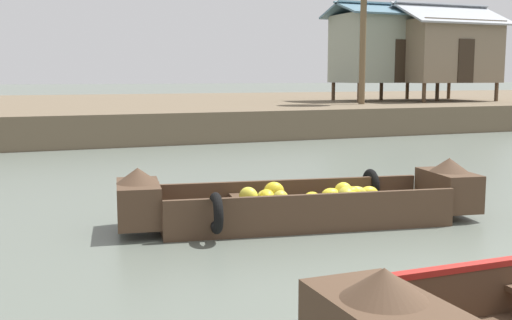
{
  "coord_description": "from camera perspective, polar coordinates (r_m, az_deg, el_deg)",
  "views": [
    {
      "loc": [
        -4.35,
        -3.64,
        2.04
      ],
      "look_at": [
        -0.45,
        6.13,
        0.62
      ],
      "focal_mm": 43.78,
      "sensor_mm": 36.0,
      "label": 1
    }
  ],
  "objects": [
    {
      "name": "stilt_house_right",
      "position": [
        28.9,
        16.37,
        9.54
      ],
      "size": [
        4.87,
        4.03,
        4.22
      ],
      "color": "#4C3826",
      "rests_on": "riverbank_strip"
    },
    {
      "name": "banana_boat",
      "position": [
        8.7,
        4.32,
        -3.87
      ],
      "size": [
        5.12,
        1.85,
        0.86
      ],
      "color": "#473323",
      "rests_on": "ground"
    },
    {
      "name": "ground_plane",
      "position": [
        14.46,
        -4.06,
        -0.44
      ],
      "size": [
        300.0,
        300.0,
        0.0
      ],
      "primitive_type": "plane",
      "color": "#596056"
    },
    {
      "name": "stilt_house_mid_right",
      "position": [
        28.32,
        11.79,
        10.02
      ],
      "size": [
        5.04,
        3.11,
        4.23
      ],
      "color": "#4C3826",
      "rests_on": "riverbank_strip"
    },
    {
      "name": "riverbank_strip",
      "position": [
        28.23,
        -12.93,
        4.33
      ],
      "size": [
        160.0,
        20.0,
        0.96
      ],
      "primitive_type": "cube",
      "color": "brown",
      "rests_on": "ground"
    }
  ]
}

